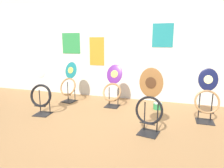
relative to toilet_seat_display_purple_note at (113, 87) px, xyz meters
name	(u,v)px	position (x,y,z in m)	size (l,w,h in m)	color
ground_plane	(83,136)	(0.00, -1.45, -0.41)	(14.00, 14.00, 0.00)	#A37547
wall_back	(122,43)	(0.00, 0.66, 0.89)	(8.00, 0.07, 2.60)	silver
toilet_seat_display_purple_note	(113,87)	(0.00, 0.00, 0.00)	(0.40, 0.37, 0.86)	black
toilet_seat_display_navy_moon	(207,96)	(1.73, -0.33, 0.03)	(0.39, 0.28, 0.90)	black
toilet_seat_display_teal_sax	(69,83)	(-1.03, 0.03, 0.01)	(0.44, 0.36, 0.88)	black
toilet_seat_display_white_plain	(41,91)	(-1.09, -0.88, 0.04)	(0.43, 0.31, 0.99)	black
toilet_seat_display_woodgrain	(150,103)	(0.89, -1.08, 0.06)	(0.42, 0.33, 0.97)	black
paint_can	(158,106)	(0.92, 0.08, -0.34)	(0.18, 0.18, 0.13)	#2D8E4C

